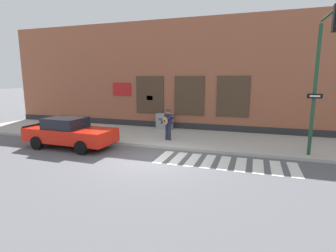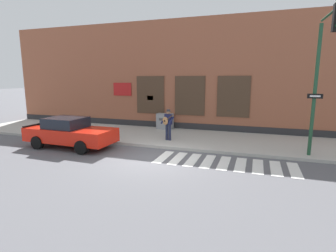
# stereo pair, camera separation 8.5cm
# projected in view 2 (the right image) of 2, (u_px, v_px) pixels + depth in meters

# --- Properties ---
(ground_plane) EXTENTS (160.00, 160.00, 0.00)m
(ground_plane) POSITION_uv_depth(u_px,v_px,m) (152.00, 160.00, 11.40)
(ground_plane) COLOR #56565B
(sidewalk) EXTENTS (28.00, 4.83, 0.15)m
(sidewalk) POSITION_uv_depth(u_px,v_px,m) (179.00, 138.00, 15.31)
(sidewalk) COLOR #ADAAA3
(sidewalk) RESTS_ON ground
(building_backdrop) EXTENTS (28.00, 4.06, 7.27)m
(building_backdrop) POSITION_uv_depth(u_px,v_px,m) (197.00, 76.00, 18.79)
(building_backdrop) COLOR #99563D
(building_backdrop) RESTS_ON ground
(crosswalk) EXTENTS (5.78, 1.90, 0.01)m
(crosswalk) POSITION_uv_depth(u_px,v_px,m) (224.00, 163.00, 10.90)
(crosswalk) COLOR silver
(crosswalk) RESTS_ON ground
(red_car) EXTENTS (4.66, 2.09, 1.53)m
(red_car) POSITION_uv_depth(u_px,v_px,m) (70.00, 132.00, 13.33)
(red_car) COLOR red
(red_car) RESTS_ON ground
(busker) EXTENTS (0.72, 0.66, 1.70)m
(busker) POSITION_uv_depth(u_px,v_px,m) (168.00, 123.00, 14.20)
(busker) COLOR #1E233D
(busker) RESTS_ON sidewalk
(traffic_light) EXTENTS (0.60, 2.59, 5.73)m
(traffic_light) POSITION_uv_depth(u_px,v_px,m) (323.00, 64.00, 10.04)
(traffic_light) COLOR #1E472D
(traffic_light) RESTS_ON sidewalk
(utility_box) EXTENTS (1.08, 0.56, 1.03)m
(utility_box) POSITION_uv_depth(u_px,v_px,m) (165.00, 121.00, 17.54)
(utility_box) COLOR gray
(utility_box) RESTS_ON sidewalk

